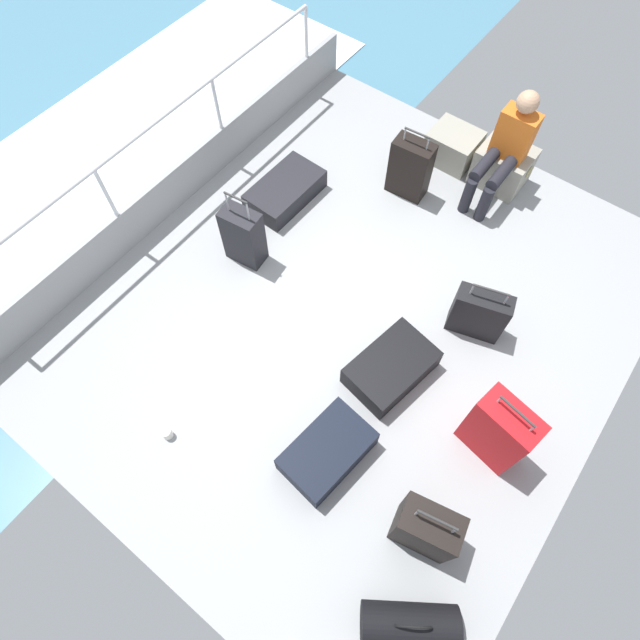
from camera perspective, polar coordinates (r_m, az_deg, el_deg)
The scene contains 17 objects.
ground_plane at distance 4.79m, azimuth 3.96°, elevation 0.63°, with size 4.40×5.20×0.06m, color #939699.
gunwale_port at distance 5.52m, azimuth -15.14°, elevation 13.88°, with size 0.06×5.20×0.45m, color #939699.
railing_port at distance 5.14m, azimuth -16.63°, elevation 18.00°, with size 0.04×4.20×1.02m.
sea_wake at distance 6.84m, azimuth -22.67°, elevation 15.38°, with size 12.00×12.00×0.01m.
cargo_crate_0 at distance 5.96m, azimuth 14.17°, elevation 17.75°, with size 0.53×0.42×0.34m.
cargo_crate_1 at distance 5.85m, azimuth 19.13°, elevation 15.44°, with size 0.55×0.43×0.41m.
passenger_seated at distance 5.46m, azimuth 19.43°, elevation 17.14°, with size 0.34×0.66×1.11m.
suitcase_0 at distance 5.47m, azimuth -3.78°, elevation 13.77°, with size 0.48×0.80×0.21m.
suitcase_1 at distance 4.89m, azimuth -8.27°, elevation 8.95°, with size 0.37×0.25×0.83m.
suitcase_2 at distance 3.95m, azimuth 11.36°, elevation -21.24°, with size 0.45×0.33×0.71m.
suitcase_3 at distance 4.42m, azimuth 7.69°, elevation -5.11°, with size 0.59×0.79×0.24m.
suitcase_4 at distance 4.65m, azimuth 16.78°, elevation 0.67°, with size 0.49×0.31×0.64m.
suitcase_5 at distance 4.15m, azimuth 0.81°, elevation -14.02°, with size 0.52×0.74×0.24m.
suitcase_6 at distance 4.16m, azimuth 18.72°, elevation -11.29°, with size 0.49×0.32×0.80m.
suitcase_7 at distance 5.45m, azimuth 9.72°, elevation 15.86°, with size 0.41×0.25×0.76m.
duffel_bag at distance 4.04m, azimuth 9.68°, elevation -29.80°, with size 0.69×0.59×0.41m.
paper_cup at distance 4.43m, azimuth -16.21°, elevation -11.69°, with size 0.08×0.08×0.10m, color white.
Camera 1 is at (1.14, -2.05, 4.14)m, focal length 29.61 mm.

